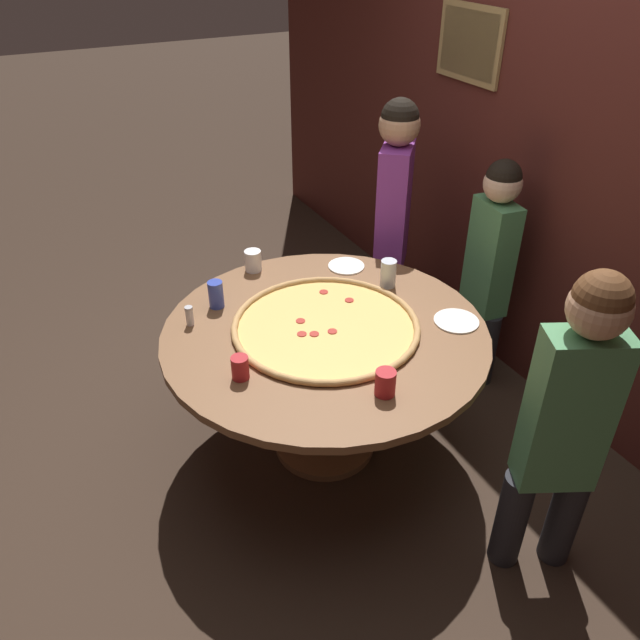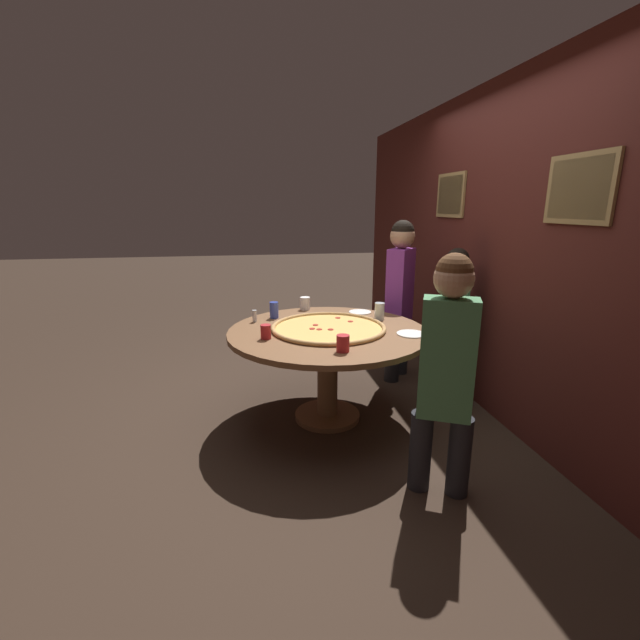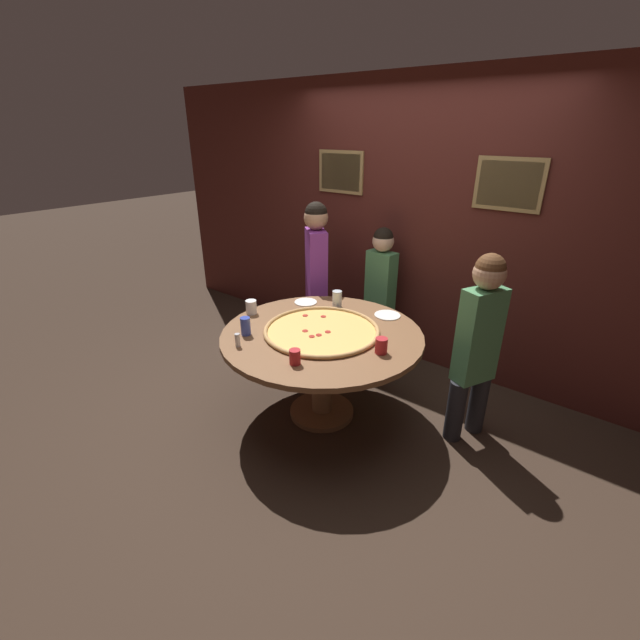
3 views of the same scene
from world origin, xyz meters
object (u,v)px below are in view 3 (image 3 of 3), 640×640
dining_table (322,348)px  giant_pizza (322,330)px  drink_cup_near_left (337,299)px  diner_side_right (380,287)px  white_plate_far_back (387,315)px  drink_cup_front_edge (251,307)px  drink_cup_near_right (246,326)px  drink_cup_by_shaker (295,357)px  condiment_shaker (238,340)px  drink_cup_far_right (382,345)px  white_plate_near_front (306,302)px  diner_far_left (316,271)px  diner_far_right (478,340)px

dining_table → giant_pizza: size_ratio=1.73×
drink_cup_near_left → diner_side_right: diner_side_right is taller
giant_pizza → white_plate_far_back: (0.24, 0.57, -0.01)m
drink_cup_front_edge → giant_pizza: bearing=7.2°
white_plate_far_back → diner_side_right: (-0.38, 0.52, 0.01)m
white_plate_far_back → dining_table: bearing=-111.3°
drink_cup_near_right → diner_side_right: 1.51m
drink_cup_by_shaker → giant_pizza: bearing=108.3°
drink_cup_by_shaker → condiment_shaker: size_ratio=1.07×
drink_cup_far_right → drink_cup_near_left: size_ratio=0.77×
drink_cup_far_right → diner_side_right: 1.29m
condiment_shaker → diner_side_right: bearing=83.9°
dining_table → white_plate_near_front: white_plate_near_front is taller
drink_cup_near_left → white_plate_near_front: 0.30m
white_plate_near_front → dining_table: bearing=-38.5°
drink_cup_near_left → white_plate_far_back: 0.45m
drink_cup_by_shaker → condiment_shaker: (-0.48, -0.06, -0.00)m
drink_cup_far_right → white_plate_far_back: 0.65m
drink_cup_near_left → drink_cup_by_shaker: size_ratio=1.40×
drink_cup_front_edge → white_plate_far_back: 1.13m
dining_table → diner_far_left: bearing=131.0°
drink_cup_near_right → diner_far_right: size_ratio=0.10×
drink_cup_near_left → drink_cup_by_shaker: 1.02m
giant_pizza → white_plate_near_front: size_ratio=4.44×
drink_cup_by_shaker → condiment_shaker: 0.48m
diner_side_right → diner_far_right: diner_far_right is taller
dining_table → giant_pizza: 0.15m
drink_cup_near_left → drink_cup_front_edge: 0.73m
drink_cup_near_left → diner_far_left: size_ratio=0.09×
white_plate_far_back → condiment_shaker: 1.26m
dining_table → white_plate_near_front: (-0.48, 0.39, 0.14)m
condiment_shaker → drink_cup_front_edge: bearing=127.1°
giant_pizza → diner_far_left: size_ratio=0.57×
drink_cup_front_edge → white_plate_near_front: bearing=67.0°
drink_cup_near_right → drink_cup_by_shaker: drink_cup_near_right is taller
drink_cup_near_right → white_plate_far_back: size_ratio=0.64×
diner_side_right → dining_table: bearing=105.8°
diner_side_right → drink_cup_far_right: bearing=129.1°
diner_side_right → diner_far_right: bearing=159.5°
dining_table → giant_pizza: bearing=142.1°
giant_pizza → diner_far_left: bearing=130.8°
drink_cup_near_left → condiment_shaker: size_ratio=1.49×
diner_far_left → diner_far_right: bearing=-150.9°
giant_pizza → condiment_shaker: size_ratio=9.07×
giant_pizza → diner_far_right: size_ratio=0.62×
diner_side_right → white_plate_far_back: bearing=134.0°
condiment_shaker → diner_far_left: bearing=106.1°
white_plate_near_front → condiment_shaker: bearing=-80.5°
drink_cup_near_left → white_plate_near_front: bearing=-162.1°
drink_cup_front_edge → condiment_shaker: (0.35, -0.46, -0.01)m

